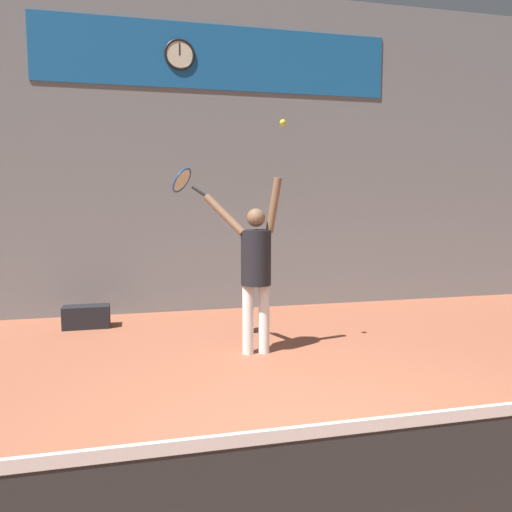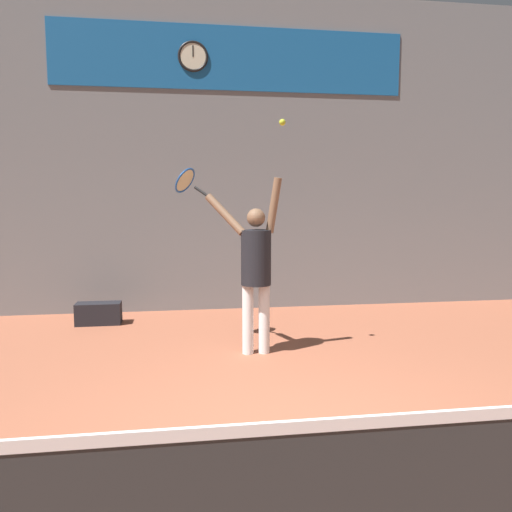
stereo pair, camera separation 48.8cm
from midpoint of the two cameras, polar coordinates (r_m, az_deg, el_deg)
ground_plane at (r=3.75m, az=9.63°, el=-22.08°), size 18.00×18.00×0.00m
back_wall at (r=8.12m, az=-1.01°, el=11.53°), size 18.00×0.10×5.00m
sponsor_banner at (r=8.32m, az=-0.98°, el=21.68°), size 5.49×0.02×0.97m
scoreboard_clock at (r=8.25m, az=-5.41°, el=21.79°), size 0.47×0.04×0.47m
tennis_player at (r=5.71m, az=2.38°, el=-1.00°), size 0.88×0.53×2.04m
tennis_racket at (r=6.03m, az=-5.68°, el=8.50°), size 0.45×0.39×0.35m
tennis_ball at (r=5.64m, az=5.60°, el=14.98°), size 0.07×0.07×0.07m
water_bottle at (r=7.43m, az=-14.61°, el=-6.55°), size 0.09×0.09×0.30m
equipment_bag at (r=7.48m, az=-15.77°, el=-6.35°), size 0.63×0.28×0.31m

